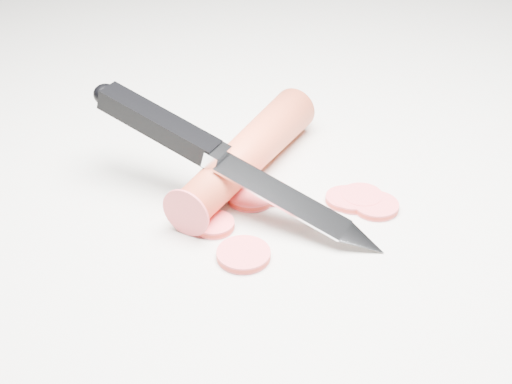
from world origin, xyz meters
TOP-DOWN VIEW (x-y plane):
  - ground at (0.00, 0.00)m, footprint 2.40×2.40m
  - carrot at (-0.03, 0.04)m, footprint 0.18×0.13m
  - carrot_slice_0 at (-0.08, -0.06)m, footprint 0.04×0.04m
  - carrot_slice_1 at (0.04, -0.05)m, footprint 0.03×0.03m
  - carrot_slice_2 at (-0.03, -0.00)m, footprint 0.03×0.03m
  - carrot_slice_3 at (0.04, -0.06)m, footprint 0.04×0.04m
  - carrot_slice_4 at (0.03, -0.04)m, footprint 0.04×0.04m
  - carrot_slice_5 at (-0.04, 0.00)m, footprint 0.04×0.04m
  - carrot_slice_6 at (0.02, -0.04)m, footprint 0.03×0.03m
  - carrot_slice_7 at (-0.09, -0.02)m, footprint 0.03×0.03m
  - kitchen_knife at (-0.06, 0.00)m, footprint 0.16×0.24m

SIDE VIEW (x-z plane):
  - ground at x=0.00m, z-range 0.00..0.00m
  - carrot_slice_6 at x=0.02m, z-range 0.00..0.01m
  - carrot_slice_2 at x=-0.03m, z-range 0.00..0.01m
  - carrot_slice_3 at x=0.04m, z-range 0.00..0.01m
  - carrot_slice_4 at x=0.03m, z-range 0.00..0.01m
  - carrot_slice_0 at x=-0.08m, z-range 0.00..0.01m
  - carrot_slice_1 at x=0.04m, z-range 0.00..0.01m
  - carrot_slice_7 at x=-0.09m, z-range 0.00..0.01m
  - carrot_slice_5 at x=-0.04m, z-range 0.00..0.01m
  - carrot at x=-0.03m, z-range 0.00..0.04m
  - kitchen_knife at x=-0.06m, z-range 0.00..0.08m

